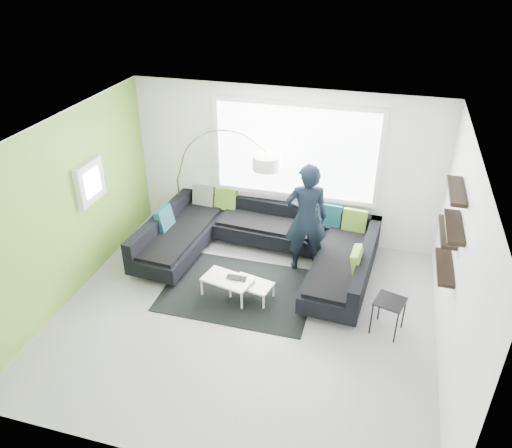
{
  "coord_description": "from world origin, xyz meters",
  "views": [
    {
      "loc": [
        1.72,
        -5.52,
        4.93
      ],
      "look_at": [
        -0.07,
        0.9,
        1.08
      ],
      "focal_mm": 35.0,
      "sensor_mm": 36.0,
      "label": 1
    }
  ],
  "objects_px": {
    "person": "(306,218)",
    "laptop": "(236,279)",
    "coffee_table": "(240,288)",
    "sectional_sofa": "(258,247)",
    "arc_lamp": "(177,179)",
    "side_table": "(388,316)"
  },
  "relations": [
    {
      "from": "coffee_table",
      "to": "arc_lamp",
      "type": "xyz_separation_m",
      "value": [
        -1.7,
        1.68,
        0.92
      ]
    },
    {
      "from": "arc_lamp",
      "to": "person",
      "type": "xyz_separation_m",
      "value": [
        2.52,
        -0.61,
        -0.12
      ]
    },
    {
      "from": "coffee_table",
      "to": "person",
      "type": "distance_m",
      "value": 1.56
    },
    {
      "from": "coffee_table",
      "to": "laptop",
      "type": "relative_size",
      "value": 3.11
    },
    {
      "from": "person",
      "to": "laptop",
      "type": "xyz_separation_m",
      "value": [
        -0.87,
        -1.09,
        -0.62
      ]
    },
    {
      "from": "person",
      "to": "laptop",
      "type": "bearing_deg",
      "value": 34.48
    },
    {
      "from": "sectional_sofa",
      "to": "person",
      "type": "xyz_separation_m",
      "value": [
        0.78,
        0.15,
        0.6
      ]
    },
    {
      "from": "coffee_table",
      "to": "person",
      "type": "xyz_separation_m",
      "value": [
        0.82,
        1.07,
        0.8
      ]
    },
    {
      "from": "arc_lamp",
      "to": "person",
      "type": "relative_size",
      "value": 1.13
    },
    {
      "from": "sectional_sofa",
      "to": "arc_lamp",
      "type": "relative_size",
      "value": 1.83
    },
    {
      "from": "sectional_sofa",
      "to": "arc_lamp",
      "type": "height_order",
      "value": "arc_lamp"
    },
    {
      "from": "arc_lamp",
      "to": "side_table",
      "type": "bearing_deg",
      "value": -14.4
    },
    {
      "from": "side_table",
      "to": "laptop",
      "type": "height_order",
      "value": "side_table"
    },
    {
      "from": "arc_lamp",
      "to": "person",
      "type": "height_order",
      "value": "arc_lamp"
    },
    {
      "from": "sectional_sofa",
      "to": "person",
      "type": "height_order",
      "value": "person"
    },
    {
      "from": "arc_lamp",
      "to": "side_table",
      "type": "relative_size",
      "value": 3.99
    },
    {
      "from": "side_table",
      "to": "person",
      "type": "xyz_separation_m",
      "value": [
        -1.44,
        1.26,
        0.69
      ]
    },
    {
      "from": "coffee_table",
      "to": "side_table",
      "type": "xyz_separation_m",
      "value": [
        2.26,
        -0.19,
        0.11
      ]
    },
    {
      "from": "sectional_sofa",
      "to": "side_table",
      "type": "bearing_deg",
      "value": -22.56
    },
    {
      "from": "coffee_table",
      "to": "side_table",
      "type": "distance_m",
      "value": 2.27
    },
    {
      "from": "side_table",
      "to": "person",
      "type": "height_order",
      "value": "person"
    },
    {
      "from": "coffee_table",
      "to": "person",
      "type": "relative_size",
      "value": 0.51
    }
  ]
}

